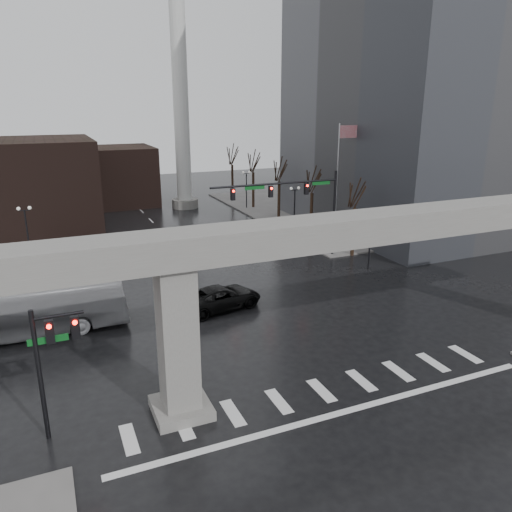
# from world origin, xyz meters

# --- Properties ---
(ground) EXTENTS (160.00, 160.00, 0.00)m
(ground) POSITION_xyz_m (0.00, 0.00, 0.00)
(ground) COLOR black
(ground) RESTS_ON ground
(sidewalk_ne) EXTENTS (28.00, 36.00, 0.15)m
(sidewalk_ne) POSITION_xyz_m (26.00, 36.00, 0.07)
(sidewalk_ne) COLOR slate
(sidewalk_ne) RESTS_ON ground
(elevated_guideway) EXTENTS (48.00, 2.60, 8.70)m
(elevated_guideway) POSITION_xyz_m (1.26, 0.00, 6.88)
(elevated_guideway) COLOR gray
(elevated_guideway) RESTS_ON ground
(office_tower) EXTENTS (22.00, 26.00, 42.00)m
(office_tower) POSITION_xyz_m (28.00, 26.00, 21.00)
(office_tower) COLOR #5B5B60
(office_tower) RESTS_ON ground
(building_far_left) EXTENTS (16.00, 14.00, 10.00)m
(building_far_left) POSITION_xyz_m (-14.00, 42.00, 5.00)
(building_far_left) COLOR black
(building_far_left) RESTS_ON ground
(building_far_mid) EXTENTS (10.00, 10.00, 8.00)m
(building_far_mid) POSITION_xyz_m (-2.00, 52.00, 4.00)
(building_far_mid) COLOR black
(building_far_mid) RESTS_ON ground
(smokestack) EXTENTS (3.60, 3.60, 30.00)m
(smokestack) POSITION_xyz_m (6.00, 46.00, 13.35)
(smokestack) COLOR silver
(smokestack) RESTS_ON ground
(signal_mast_arm) EXTENTS (12.12, 0.43, 8.00)m
(signal_mast_arm) POSITION_xyz_m (8.99, 18.80, 5.83)
(signal_mast_arm) COLOR black
(signal_mast_arm) RESTS_ON ground
(signal_left_pole) EXTENTS (2.30, 0.30, 6.00)m
(signal_left_pole) POSITION_xyz_m (-12.25, 0.50, 4.07)
(signal_left_pole) COLOR black
(signal_left_pole) RESTS_ON ground
(flagpole_assembly) EXTENTS (2.06, 0.12, 12.00)m
(flagpole_assembly) POSITION_xyz_m (15.29, 22.00, 7.53)
(flagpole_assembly) COLOR silver
(flagpole_assembly) RESTS_ON ground
(lamp_right_0) EXTENTS (1.22, 0.32, 5.11)m
(lamp_right_0) POSITION_xyz_m (13.50, 14.00, 3.47)
(lamp_right_0) COLOR black
(lamp_right_0) RESTS_ON ground
(lamp_right_1) EXTENTS (1.22, 0.32, 5.11)m
(lamp_right_1) POSITION_xyz_m (13.50, 28.00, 3.47)
(lamp_right_1) COLOR black
(lamp_right_1) RESTS_ON ground
(lamp_right_2) EXTENTS (1.22, 0.32, 5.11)m
(lamp_right_2) POSITION_xyz_m (13.50, 42.00, 3.47)
(lamp_right_2) COLOR black
(lamp_right_2) RESTS_ON ground
(lamp_left_0) EXTENTS (1.22, 0.32, 5.11)m
(lamp_left_0) POSITION_xyz_m (-13.50, 14.00, 3.47)
(lamp_left_0) COLOR black
(lamp_left_0) RESTS_ON ground
(lamp_left_1) EXTENTS (1.22, 0.32, 5.11)m
(lamp_left_1) POSITION_xyz_m (-13.50, 28.00, 3.47)
(lamp_left_1) COLOR black
(lamp_left_1) RESTS_ON ground
(lamp_left_2) EXTENTS (1.22, 0.32, 5.11)m
(lamp_left_2) POSITION_xyz_m (-13.50, 42.00, 3.47)
(lamp_left_2) COLOR black
(lamp_left_2) RESTS_ON ground
(tree_right_0) EXTENTS (1.09, 1.58, 7.50)m
(tree_right_0) POSITION_xyz_m (14.53, 18.02, 2.79)
(tree_right_0) COLOR black
(tree_right_0) RESTS_ON ground
(tree_right_1) EXTENTS (1.09, 1.61, 7.67)m
(tree_right_1) POSITION_xyz_m (14.53, 26.02, 2.85)
(tree_right_1) COLOR black
(tree_right_1) RESTS_ON ground
(tree_right_2) EXTENTS (1.10, 1.63, 7.85)m
(tree_right_2) POSITION_xyz_m (14.53, 34.02, 2.91)
(tree_right_2) COLOR black
(tree_right_2) RESTS_ON ground
(tree_right_3) EXTENTS (1.11, 1.66, 8.02)m
(tree_right_3) POSITION_xyz_m (14.53, 42.02, 2.98)
(tree_right_3) COLOR black
(tree_right_3) RESTS_ON ground
(tree_right_4) EXTENTS (1.12, 1.69, 8.19)m
(tree_right_4) POSITION_xyz_m (14.53, 50.02, 3.04)
(tree_right_4) COLOR black
(tree_right_4) RESTS_ON ground
(pickup_truck) EXTENTS (6.29, 3.75, 1.64)m
(pickup_truck) POSITION_xyz_m (-1.18, 10.95, 0.82)
(pickup_truck) COLOR black
(pickup_truck) RESTS_ON ground
(city_bus) EXTENTS (12.70, 3.26, 3.52)m
(city_bus) POSITION_xyz_m (-13.87, 11.87, 1.76)
(city_bus) COLOR #9B9BA0
(city_bus) RESTS_ON ground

